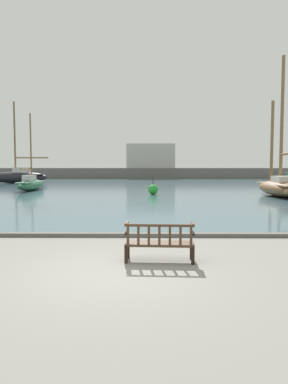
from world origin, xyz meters
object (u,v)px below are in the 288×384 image
(park_bench, at_px, (159,242))
(sailboat_centre_channel, at_px, (31,184))
(sailboat_outer_starboard, at_px, (281,185))
(sailboat_mid_port, at_px, (18,176))
(channel_buoy, at_px, (153,190))

(park_bench, relative_size, sailboat_centre_channel, 0.23)
(sailboat_centre_channel, bearing_deg, sailboat_outer_starboard, -16.77)
(sailboat_outer_starboard, bearing_deg, park_bench, -118.68)
(park_bench, xyz_separation_m, sailboat_centre_channel, (-11.25, 24.09, 0.24))
(park_bench, bearing_deg, sailboat_outer_starboard, 61.32)
(sailboat_mid_port, distance_m, channel_buoy, 27.40)
(sailboat_mid_port, xyz_separation_m, channel_buoy, (18.52, -20.19, -0.58))
(channel_buoy, bearing_deg, sailboat_centre_channel, 156.88)
(sailboat_centre_channel, bearing_deg, park_bench, -64.96)
(sailboat_centre_channel, height_order, channel_buoy, sailboat_centre_channel)
(sailboat_mid_port, bearing_deg, sailboat_outer_starboard, -37.61)
(park_bench, relative_size, channel_buoy, 1.09)
(park_bench, xyz_separation_m, sailboat_mid_port, (-18.36, 39.40, 0.59))
(sailboat_centre_channel, bearing_deg, sailboat_mid_port, 114.90)
(sailboat_centre_channel, xyz_separation_m, sailboat_outer_starboard, (20.97, -6.32, 0.18))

